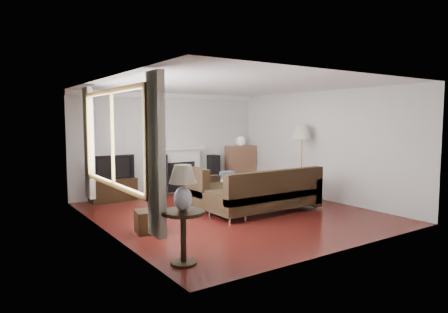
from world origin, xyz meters
TOP-DOWN VIEW (x-y plane):
  - room at (0.00, 0.00)m, footprint 5.10×5.60m
  - window at (-2.45, -0.20)m, footprint 0.12×2.74m
  - curtain_near at (-2.40, -1.72)m, footprint 0.10×0.35m
  - curtain_far at (-2.40, 1.32)m, footprint 0.10×0.35m
  - fireplace at (0.15, 2.64)m, footprint 1.40×0.26m
  - tv_stand at (-1.58, 2.49)m, footprint 1.02×0.46m
  - television at (-1.58, 2.49)m, footprint 0.94×0.12m
  - speaker_left at (-0.34, 2.51)m, footprint 0.38×0.41m
  - speaker_right at (1.18, 2.55)m, footprint 0.27×0.32m
  - bookshelf at (2.06, 2.53)m, footprint 0.82×0.39m
  - globe_lamp at (2.06, 2.53)m, footprint 0.26×0.26m
  - sectional_sofa at (0.55, -0.33)m, footprint 2.55×1.86m
  - coffee_table at (0.53, 1.16)m, footprint 1.23×0.77m
  - footstool at (-1.93, -0.36)m, footprint 0.51×0.51m
  - floor_lamp at (2.19, 0.30)m, footprint 0.56×0.56m
  - side_table at (-2.15, -1.96)m, footprint 0.55×0.55m
  - table_lamp at (-2.15, -1.96)m, footprint 0.36×0.36m

SIDE VIEW (x-z plane):
  - footstool at x=-1.93m, z-range 0.00..0.36m
  - coffee_table at x=0.53m, z-range 0.00..0.45m
  - tv_stand at x=-1.58m, z-range 0.00..0.51m
  - side_table at x=-2.15m, z-range 0.00..0.69m
  - sectional_sofa at x=0.55m, z-range 0.00..0.82m
  - speaker_right at x=1.18m, z-range 0.00..0.91m
  - speaker_left at x=-0.34m, z-range 0.00..0.98m
  - bookshelf at x=2.06m, z-range 0.00..1.13m
  - fireplace at x=0.15m, z-range 0.00..1.15m
  - television at x=-1.58m, z-range 0.51..1.05m
  - floor_lamp at x=2.19m, z-range 0.00..1.72m
  - table_lamp at x=-2.15m, z-range 0.69..1.27m
  - room at x=0.00m, z-range -0.02..2.52m
  - globe_lamp at x=2.06m, z-range 1.13..1.39m
  - curtain_near at x=-2.40m, z-range 0.35..2.45m
  - curtain_far at x=-2.40m, z-range 0.35..2.45m
  - window at x=-2.45m, z-range 0.78..2.32m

